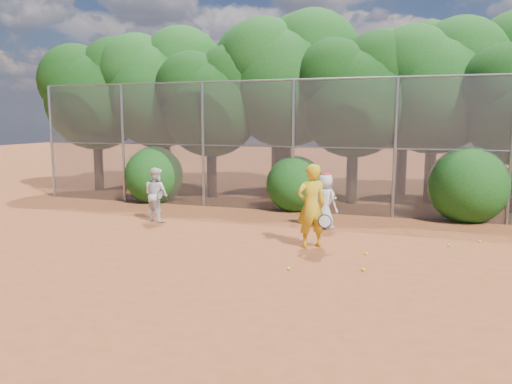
% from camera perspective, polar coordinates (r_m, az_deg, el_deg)
% --- Properties ---
extents(ground, '(80.00, 80.00, 0.00)m').
position_cam_1_polar(ground, '(9.62, 0.86, -8.86)').
color(ground, brown).
rests_on(ground, ground).
extents(fence_back, '(20.05, 0.09, 4.03)m').
position_cam_1_polar(fence_back, '(15.06, 7.51, 5.29)').
color(fence_back, gray).
rests_on(fence_back, ground).
extents(tree_0, '(4.38, 3.81, 6.00)m').
position_cam_1_polar(tree_0, '(20.81, -17.71, 10.99)').
color(tree_0, black).
rests_on(tree_0, ground).
extents(tree_1, '(4.64, 4.03, 6.35)m').
position_cam_1_polar(tree_1, '(19.89, -10.92, 12.04)').
color(tree_1, black).
rests_on(tree_1, ground).
extents(tree_2, '(3.99, 3.47, 5.47)m').
position_cam_1_polar(tree_2, '(18.12, -5.00, 10.69)').
color(tree_2, black).
rests_on(tree_2, ground).
extents(tree_3, '(4.89, 4.26, 6.70)m').
position_cam_1_polar(tree_3, '(18.28, 3.71, 13.23)').
color(tree_3, black).
rests_on(tree_3, ground).
extents(tree_4, '(4.19, 3.64, 5.73)m').
position_cam_1_polar(tree_4, '(17.16, 11.36, 11.27)').
color(tree_4, black).
rests_on(tree_4, ground).
extents(tree_5, '(4.51, 3.92, 6.17)m').
position_cam_1_polar(tree_5, '(17.83, 19.91, 11.76)').
color(tree_5, black).
rests_on(tree_5, ground).
extents(tree_9, '(4.83, 4.20, 6.62)m').
position_cam_1_polar(tree_9, '(22.39, -10.23, 12.09)').
color(tree_9, black).
rests_on(tree_9, ground).
extents(tree_10, '(5.15, 4.48, 7.06)m').
position_cam_1_polar(tree_10, '(20.68, 2.61, 13.33)').
color(tree_10, black).
rests_on(tree_10, ground).
extents(tree_11, '(4.64, 4.03, 6.35)m').
position_cam_1_polar(tree_11, '(19.44, 16.85, 11.92)').
color(tree_11, black).
rests_on(tree_11, ground).
extents(bush_0, '(2.00, 2.00, 2.00)m').
position_cam_1_polar(bush_0, '(17.54, -11.56, 2.17)').
color(bush_0, '#134511').
rests_on(bush_0, ground).
extents(bush_1, '(1.80, 1.80, 1.80)m').
position_cam_1_polar(bush_1, '(15.65, 4.48, 1.21)').
color(bush_1, '#134511').
rests_on(bush_1, ground).
extents(bush_2, '(2.20, 2.20, 2.20)m').
position_cam_1_polar(bush_2, '(15.19, 23.08, 1.10)').
color(bush_2, '#134511').
rests_on(bush_2, ground).
extents(player_yellow, '(0.92, 0.76, 1.87)m').
position_cam_1_polar(player_yellow, '(11.13, 6.33, -1.58)').
color(player_yellow, gold).
rests_on(player_yellow, ground).
extents(player_teen, '(0.84, 0.74, 1.47)m').
position_cam_1_polar(player_teen, '(13.09, 7.89, -1.01)').
color(player_teen, silver).
rests_on(player_teen, ground).
extents(player_white, '(0.92, 0.83, 1.51)m').
position_cam_1_polar(player_white, '(14.18, -11.33, -0.27)').
color(player_white, silver).
rests_on(player_white, ground).
extents(ball_0, '(0.07, 0.07, 0.07)m').
position_cam_1_polar(ball_0, '(10.85, 12.46, -6.87)').
color(ball_0, '#C9DF28').
rests_on(ball_0, ground).
extents(ball_1, '(0.07, 0.07, 0.07)m').
position_cam_1_polar(ball_1, '(12.69, 24.21, -5.19)').
color(ball_1, '#C9DF28').
rests_on(ball_1, ground).
extents(ball_2, '(0.07, 0.07, 0.07)m').
position_cam_1_polar(ball_2, '(9.74, 12.16, -8.64)').
color(ball_2, '#C9DF28').
rests_on(ball_2, ground).
extents(ball_4, '(0.07, 0.07, 0.07)m').
position_cam_1_polar(ball_4, '(9.59, 3.76, -8.72)').
color(ball_4, '#C9DF28').
rests_on(ball_4, ground).
extents(ball_5, '(0.07, 0.07, 0.07)m').
position_cam_1_polar(ball_5, '(12.08, 21.18, -5.68)').
color(ball_5, '#C9DF28').
rests_on(ball_5, ground).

